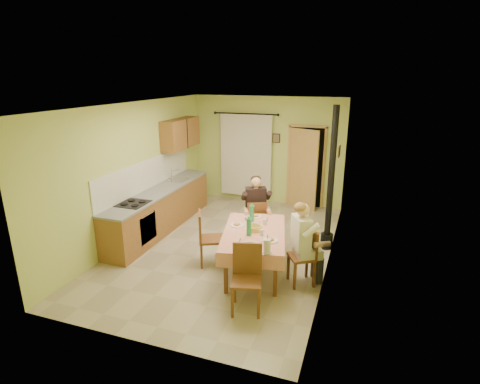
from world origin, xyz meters
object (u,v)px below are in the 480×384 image
at_px(man_right, 303,234).
at_px(stove_flue, 330,199).
at_px(chair_near, 246,292).
at_px(chair_right, 302,267).
at_px(dining_table, 254,252).
at_px(chair_far, 256,230).
at_px(chair_left, 211,249).
at_px(man_far, 256,203).

distance_m(man_right, stove_flue, 1.52).
bearing_deg(chair_near, chair_right, -136.70).
height_order(dining_table, chair_far, chair_far).
distance_m(dining_table, chair_near, 1.14).
xyz_separation_m(chair_far, stove_flue, (1.39, 0.27, 0.74)).
bearing_deg(chair_left, man_far, 129.20).
xyz_separation_m(chair_near, stove_flue, (0.87, 2.48, 0.73)).
distance_m(man_far, stove_flue, 1.43).
relative_size(chair_far, stove_flue, 0.33).
relative_size(dining_table, chair_near, 1.94).
bearing_deg(chair_left, chair_far, 128.74).
height_order(chair_far, man_far, man_far).
relative_size(chair_near, man_right, 0.71).
height_order(chair_far, chair_left, chair_left).
distance_m(chair_left, man_right, 1.78).
bearing_deg(chair_far, chair_near, -100.82).
relative_size(dining_table, man_far, 1.39).
xyz_separation_m(man_right, stove_flue, (0.25, 1.49, 0.15)).
relative_size(man_far, man_right, 1.00).
xyz_separation_m(dining_table, stove_flue, (1.10, 1.37, 0.64)).
distance_m(chair_right, man_far, 1.79).
xyz_separation_m(dining_table, man_right, (0.85, -0.12, 0.50)).
relative_size(chair_right, man_right, 0.68).
xyz_separation_m(chair_right, stove_flue, (0.24, 1.48, 0.74)).
xyz_separation_m(chair_near, chair_left, (-1.05, 1.14, 0.00)).
xyz_separation_m(chair_left, stove_flue, (1.92, 1.34, 0.73)).
distance_m(dining_table, chair_left, 0.83).
xyz_separation_m(chair_far, chair_right, (1.16, -1.22, 0.00)).
bearing_deg(man_right, chair_far, 12.61).
relative_size(chair_far, chair_left, 0.94).
bearing_deg(chair_near, chair_left, -61.54).
height_order(chair_right, man_far, man_far).
distance_m(chair_far, chair_right, 1.68).
bearing_deg(chair_left, man_right, 59.96).
height_order(chair_near, chair_right, chair_near).
height_order(chair_far, stove_flue, stove_flue).
bearing_deg(chair_right, chair_near, 116.98).
distance_m(chair_far, chair_near, 2.27).
bearing_deg(man_far, man_right, -71.07).
bearing_deg(chair_right, stove_flue, -39.56).
relative_size(chair_far, chair_near, 0.94).
bearing_deg(dining_table, chair_left, 165.15).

